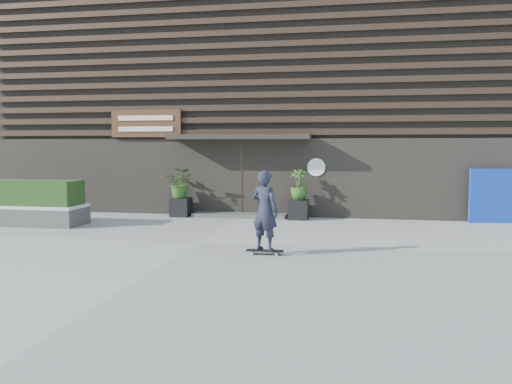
% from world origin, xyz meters
% --- Properties ---
extents(ground, '(80.00, 80.00, 0.00)m').
position_xyz_m(ground, '(0.00, 0.00, 0.00)').
color(ground, '#9A9792').
rests_on(ground, ground).
extents(entrance_step, '(3.00, 0.80, 0.12)m').
position_xyz_m(entrance_step, '(0.00, 4.60, 0.06)').
color(entrance_step, '#454542').
rests_on(entrance_step, ground).
extents(planter_pot_left, '(0.60, 0.60, 0.60)m').
position_xyz_m(planter_pot_left, '(-1.90, 4.40, 0.30)').
color(planter_pot_left, black).
rests_on(planter_pot_left, ground).
extents(bamboo_left, '(0.86, 0.75, 0.96)m').
position_xyz_m(bamboo_left, '(-1.90, 4.40, 1.08)').
color(bamboo_left, '#2D591E').
rests_on(bamboo_left, planter_pot_left).
extents(planter_pot_right, '(0.60, 0.60, 0.60)m').
position_xyz_m(planter_pot_right, '(1.90, 4.40, 0.30)').
color(planter_pot_right, black).
rests_on(planter_pot_right, ground).
extents(bamboo_right, '(0.54, 0.54, 0.96)m').
position_xyz_m(bamboo_right, '(1.90, 4.40, 1.08)').
color(bamboo_right, '#2D591E').
rests_on(bamboo_right, planter_pot_right).
extents(raised_bed, '(3.50, 1.20, 0.50)m').
position_xyz_m(raised_bed, '(-5.81, 1.93, 0.25)').
color(raised_bed, '#454542').
rests_on(raised_bed, ground).
extents(snow_layer, '(3.50, 1.20, 0.08)m').
position_xyz_m(snow_layer, '(-5.81, 1.93, 0.54)').
color(snow_layer, silver).
rests_on(snow_layer, raised_bed).
extents(hedge, '(3.30, 1.00, 0.70)m').
position_xyz_m(hedge, '(-5.81, 1.93, 0.93)').
color(hedge, '#1C3C15').
rests_on(hedge, snow_layer).
extents(blue_tarp, '(1.70, 0.39, 1.60)m').
position_xyz_m(blue_tarp, '(7.76, 4.70, 0.80)').
color(blue_tarp, '#0D31AB').
rests_on(blue_tarp, ground).
extents(building, '(18.00, 11.00, 8.00)m').
position_xyz_m(building, '(-0.00, 9.96, 3.99)').
color(building, black).
rests_on(building, ground).
extents(skateboarder, '(0.78, 0.62, 1.76)m').
position_xyz_m(skateboarder, '(1.76, -1.05, 0.92)').
color(skateboarder, black).
rests_on(skateboarder, ground).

